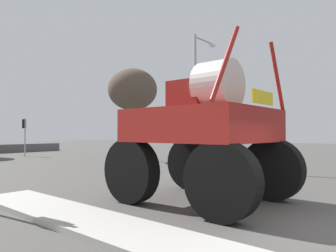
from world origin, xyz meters
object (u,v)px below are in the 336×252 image
(traffic_signal_far_left, at_px, (24,128))
(bare_tree_right, at_px, (133,90))
(oversize_sprayer, at_px, (204,134))
(streetlight_near_right, at_px, (197,93))
(traffic_signal_near_right, at_px, (171,119))

(traffic_signal_far_left, relative_size, bare_tree_right, 0.49)
(oversize_sprayer, relative_size, bare_tree_right, 0.71)
(traffic_signal_far_left, xyz_separation_m, streetlight_near_right, (2.13, -17.95, 1.98))
(streetlight_near_right, bearing_deg, traffic_signal_far_left, 96.77)
(streetlight_near_right, height_order, bare_tree_right, streetlight_near_right)
(oversize_sprayer, height_order, traffic_signal_near_right, oversize_sprayer)
(traffic_signal_far_left, relative_size, streetlight_near_right, 0.43)
(streetlight_near_right, distance_m, bare_tree_right, 7.32)
(streetlight_near_right, bearing_deg, oversize_sprayer, -143.70)
(oversize_sprayer, bearing_deg, traffic_signal_near_right, -40.15)
(traffic_signal_near_right, relative_size, bare_tree_right, 0.53)
(oversize_sprayer, height_order, bare_tree_right, bare_tree_right)
(bare_tree_right, bearing_deg, oversize_sprayer, -124.89)
(traffic_signal_near_right, xyz_separation_m, traffic_signal_far_left, (1.62, 19.06, -0.26))
(traffic_signal_far_left, bearing_deg, traffic_signal_near_right, -94.87)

